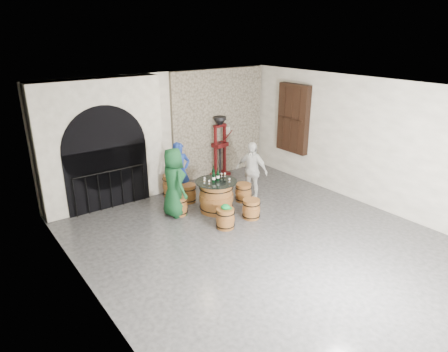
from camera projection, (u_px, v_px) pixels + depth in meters
ground at (258, 239)px, 8.61m from camera, size 8.00×8.00×0.00m
wall_back at (165, 131)px, 11.07m from camera, size 8.00×0.00×8.00m
wall_left at (88, 215)px, 6.10m from camera, size 0.00×8.00×8.00m
wall_right at (365, 142)px, 10.00m from camera, size 0.00×8.00×8.00m
ceiling at (263, 90)px, 7.50m from camera, size 8.00×8.00×0.00m
stone_facing_panel at (219, 123)px, 12.03m from camera, size 3.20×0.12×3.18m
arched_opening at (102, 145)px, 9.82m from camera, size 3.10×0.60×3.19m
shuttered_window at (293, 119)px, 11.68m from camera, size 0.23×1.10×2.00m
barrel_table at (216, 196)px, 9.84m from camera, size 1.02×1.02×0.79m
barrel_stool_left at (179, 205)px, 9.70m from camera, size 0.44×0.44×0.47m
barrel_stool_far at (188, 193)px, 10.41m from camera, size 0.44×0.44×0.47m
barrel_stool_right at (243, 192)px, 10.47m from camera, size 0.44×0.44×0.47m
barrel_stool_near_right at (251, 209)px, 9.52m from camera, size 0.44×0.44×0.47m
barrel_stool_near_left at (225, 218)px, 9.04m from camera, size 0.44×0.44×0.47m
green_cap at (226, 207)px, 8.94m from camera, size 0.25×0.20×0.11m
person_green at (174, 183)px, 9.47m from camera, size 0.56×0.84×1.69m
person_blue at (180, 172)px, 10.37m from camera, size 0.59×0.41×1.56m
person_white at (251, 171)px, 10.45m from camera, size 0.69×0.99×1.56m
wine_bottle_left at (214, 177)px, 9.60m from camera, size 0.08×0.08×0.32m
wine_bottle_center at (218, 176)px, 9.69m from camera, size 0.08×0.08×0.32m
wine_bottle_right at (214, 173)px, 9.84m from camera, size 0.08×0.08×0.32m
tasting_glass_a at (209, 182)px, 9.51m from camera, size 0.05×0.05×0.10m
tasting_glass_b at (225, 175)px, 9.99m from camera, size 0.05×0.05×0.10m
tasting_glass_c at (205, 179)px, 9.69m from camera, size 0.05×0.05×0.10m
tasting_glass_d at (222, 175)px, 9.99m from camera, size 0.05×0.05×0.10m
tasting_glass_e at (229, 180)px, 9.63m from camera, size 0.05×0.05×0.10m
tasting_glass_f at (204, 181)px, 9.56m from camera, size 0.05×0.05×0.10m
side_barrel at (171, 185)px, 10.76m from camera, size 0.45×0.45×0.60m
corking_press at (220, 142)px, 11.96m from camera, size 0.79×0.49×1.85m
control_box at (227, 130)px, 12.19m from camera, size 0.18×0.10×0.22m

